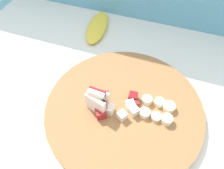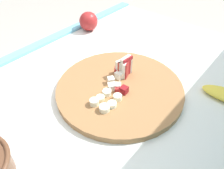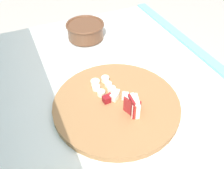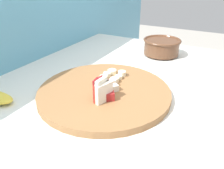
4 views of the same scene
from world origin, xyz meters
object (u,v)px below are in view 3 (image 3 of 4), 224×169
ceramic_bowl (85,30)px  cutting_board (116,105)px  apple_wedge_fan (133,106)px  apple_dice_pile (121,99)px  banana_slice_rows (103,86)px

ceramic_bowl → cutting_board: bearing=173.6°
cutting_board → apple_wedge_fan: (-0.06, -0.02, 0.04)m
apple_wedge_fan → apple_dice_pile: size_ratio=0.64×
apple_dice_pile → ceramic_bowl: bearing=-4.5°
cutting_board → apple_dice_pile: apple_dice_pile is taller
cutting_board → banana_slice_rows: banana_slice_rows is taller
banana_slice_rows → apple_wedge_fan: bearing=-164.3°
cutting_board → apple_wedge_fan: bearing=-156.3°
apple_dice_pile → banana_slice_rows: 0.08m
cutting_board → apple_dice_pile: size_ratio=3.85×
apple_dice_pile → ceramic_bowl: (0.40, -0.03, 0.01)m
apple_wedge_fan → banana_slice_rows: (0.13, 0.04, -0.02)m
cutting_board → banana_slice_rows: 0.08m
cutting_board → banana_slice_rows: size_ratio=4.73×
apple_wedge_fan → ceramic_bowl: apple_wedge_fan is taller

